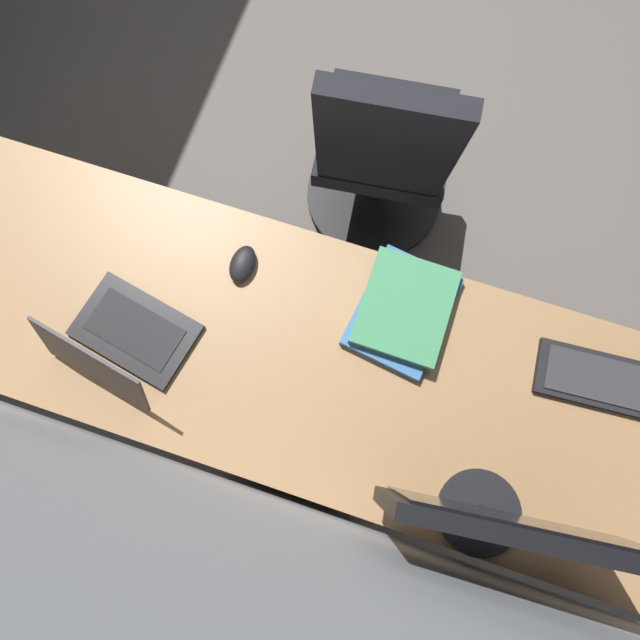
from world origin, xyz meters
TOP-DOWN VIEW (x-y plane):
  - floor_plane at (0.00, 0.00)m, footprint 4.58×4.58m
  - wall_back at (0.00, 1.95)m, footprint 4.42×0.10m
  - desk at (-0.12, 1.55)m, footprint 2.26×0.66m
  - drawer_pedestal at (-0.18, 1.58)m, footprint 0.40×0.51m
  - monitor_primary at (-0.61, 1.78)m, footprint 0.53×0.20m
  - laptop_leftmost at (0.35, 1.67)m, footprint 0.34×0.30m
  - keyboard_main at (-0.87, 1.38)m, footprint 0.43×0.17m
  - mouse_main at (0.14, 1.37)m, footprint 0.06×0.10m
  - book_stack_near at (-0.30, 1.36)m, footprint 0.26×0.32m
  - office_chair at (-0.11, 0.78)m, footprint 0.56×0.58m

SIDE VIEW (x-z plane):
  - floor_plane at x=0.00m, z-range 0.00..0.00m
  - drawer_pedestal at x=-0.18m, z-range 0.00..0.69m
  - office_chair at x=-0.11m, z-range -0.03..0.94m
  - desk at x=-0.12m, z-range 0.30..1.03m
  - keyboard_main at x=-0.87m, z-range 0.73..0.75m
  - mouse_main at x=0.14m, z-range 0.73..0.76m
  - book_stack_near at x=-0.30m, z-range 0.73..0.78m
  - laptop_leftmost at x=0.35m, z-range 0.68..0.87m
  - monitor_primary at x=-0.61m, z-range 0.76..1.21m
  - wall_back at x=0.00m, z-range 0.00..2.60m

